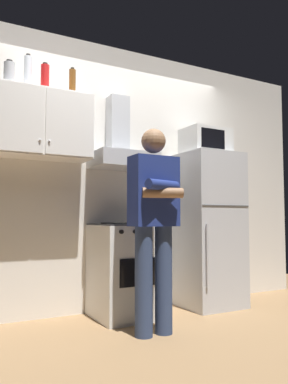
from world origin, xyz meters
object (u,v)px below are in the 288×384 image
(range_hood, at_px, (122,149))
(bottle_beer_brown, at_px, (72,83))
(upper_cabinet, at_px, (40,124))
(bottle_canister_steel, at_px, (9,74))
(bottle_soda_red, at_px, (45,78))
(bottle_vodka_clear, at_px, (28,73))
(person_standing, at_px, (154,220))
(cooking_pot, at_px, (145,216))
(refrigerator, at_px, (208,229))
(microwave, at_px, (205,142))
(stove_oven, at_px, (127,270))

(range_hood, distance_m, bottle_beer_brown, 0.77)
(bottle_beer_brown, bearing_deg, upper_cabinet, -176.67)
(bottle_canister_steel, height_order, bottle_beer_brown, bottle_beer_brown)
(bottle_soda_red, xyz_separation_m, bottle_vodka_clear, (-0.14, 0.04, 0.03))
(bottle_beer_brown, bearing_deg, bottle_canister_steel, -175.65)
(person_standing, relative_size, bottle_vodka_clear, 5.14)
(bottle_canister_steel, bearing_deg, person_standing, -34.47)
(range_hood, relative_size, bottle_canister_steel, 3.42)
(cooking_pot, height_order, bottle_vodka_clear, bottle_vodka_clear)
(upper_cabinet, bearing_deg, bottle_vodka_clear, 177.19)
(cooking_pot, bearing_deg, refrigerator, 8.32)
(person_standing, bearing_deg, bottle_canister_steel, 145.53)
(cooking_pot, distance_m, bottle_vodka_clear, 1.66)
(refrigerator, height_order, bottle_beer_brown, bottle_beer_brown)
(bottle_soda_red, relative_size, bottle_canister_steel, 1.16)
(microwave, bearing_deg, bottle_soda_red, 177.58)
(bottle_soda_red, bearing_deg, range_hood, 2.57)
(person_standing, distance_m, cooking_pot, 0.52)
(upper_cabinet, relative_size, bottle_soda_red, 3.55)
(refrigerator, distance_m, bottle_beer_brown, 2.01)
(upper_cabinet, xyz_separation_m, stove_oven, (0.80, -0.13, -1.32))
(upper_cabinet, distance_m, microwave, 1.75)
(refrigerator, bearing_deg, microwave, 90.90)
(cooking_pot, distance_m, bottle_beer_brown, 1.42)
(microwave, relative_size, bottle_beer_brown, 1.72)
(refrigerator, relative_size, bottle_vodka_clear, 5.01)
(upper_cabinet, xyz_separation_m, bottle_beer_brown, (0.30, 0.02, 0.43))
(cooking_pot, bearing_deg, bottle_soda_red, 166.84)
(stove_oven, distance_m, bottle_vodka_clear, 2.00)
(bottle_soda_red, relative_size, bottle_vodka_clear, 0.80)
(microwave, height_order, cooking_pot, microwave)
(upper_cabinet, height_order, stove_oven, upper_cabinet)
(bottle_canister_steel, bearing_deg, bottle_vodka_clear, 11.23)
(microwave, distance_m, person_standing, 1.45)
(range_hood, relative_size, person_standing, 0.46)
(refrigerator, height_order, bottle_soda_red, bottle_soda_red)
(bottle_soda_red, bearing_deg, cooking_pot, -13.16)
(person_standing, bearing_deg, bottle_beer_brown, 121.26)
(microwave, relative_size, person_standing, 0.29)
(person_standing, bearing_deg, stove_oven, 85.28)
(person_standing, bearing_deg, microwave, 32.00)
(stove_oven, xyz_separation_m, range_hood, (0.00, 0.13, 1.16))
(stove_oven, bearing_deg, microwave, 1.15)
(bottle_vodka_clear, bearing_deg, cooking_pot, -13.46)
(upper_cabinet, bearing_deg, bottle_canister_steel, -174.55)
(microwave, bearing_deg, person_standing, -148.00)
(microwave, bearing_deg, bottle_beer_brown, 175.15)
(range_hood, height_order, cooking_pot, range_hood)
(refrigerator, xyz_separation_m, bottle_vodka_clear, (-1.86, 0.13, 1.40))
(bottle_soda_red, distance_m, bottle_canister_steel, 0.30)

